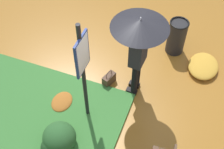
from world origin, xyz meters
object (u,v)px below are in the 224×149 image
at_px(person_with_umbrella, 139,38).
at_px(handbag, 109,79).
at_px(info_sign_post, 83,65).
at_px(trash_bin, 177,37).

xyz_separation_m(person_with_umbrella, handbag, (-0.06, -0.57, -1.42)).
relative_size(info_sign_post, trash_bin, 2.76).
relative_size(handbag, trash_bin, 0.44).
distance_m(info_sign_post, handbag, 1.58).
height_order(handbag, trash_bin, trash_bin).
bearing_deg(info_sign_post, person_with_umbrella, 139.96).
bearing_deg(info_sign_post, trash_bin, 152.99).
bearing_deg(person_with_umbrella, info_sign_post, -40.04).
height_order(person_with_umbrella, handbag, person_with_umbrella).
bearing_deg(info_sign_post, handbag, 173.16).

